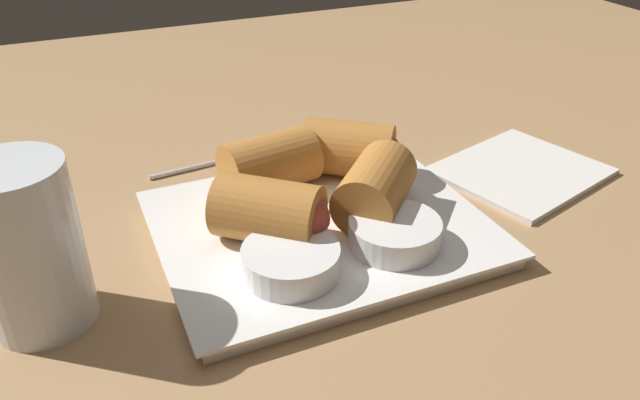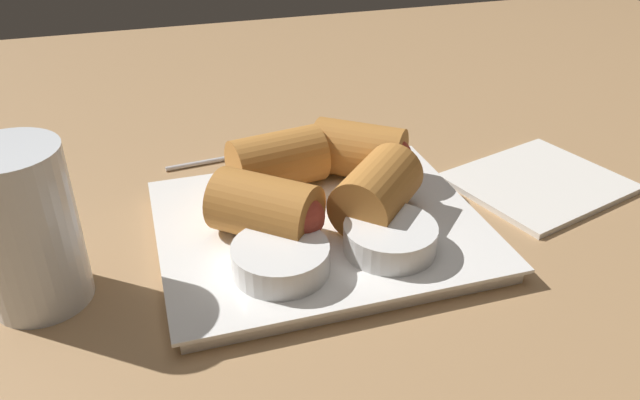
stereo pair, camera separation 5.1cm
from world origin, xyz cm
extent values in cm
cube|color=#A87F54|center=(0.00, 0.00, 1.00)|extent=(180.00, 140.00, 2.00)
cube|color=white|center=(-0.93, 2.19, 2.60)|extent=(26.35, 21.94, 1.20)
cube|color=white|center=(-0.93, 2.19, 3.35)|extent=(27.41, 22.82, 0.30)
cylinder|color=#B77533|center=(3.95, 2.96, 6.18)|extent=(9.86, 9.57, 5.36)
sphere|color=#B23D2D|center=(1.39, 5.20, 6.18)|extent=(3.48, 3.48, 3.48)
cylinder|color=#B77533|center=(1.02, -4.90, 6.18)|extent=(9.18, 6.65, 5.36)
sphere|color=beige|center=(-2.34, -5.45, 6.18)|extent=(3.48, 3.48, 3.48)
cylinder|color=#B77533|center=(-5.70, 3.05, 6.18)|extent=(9.71, 9.76, 5.36)
sphere|color=#56843D|center=(-8.08, 0.61, 6.18)|extent=(3.48, 3.48, 3.48)
cylinder|color=#B77533|center=(-6.91, -4.67, 6.18)|extent=(9.94, 9.37, 5.36)
sphere|color=#B23D2D|center=(-9.61, -2.60, 6.18)|extent=(3.48, 3.48, 3.48)
cylinder|color=white|center=(-5.04, 7.74, 4.62)|extent=(7.48, 7.48, 2.23)
cylinder|color=beige|center=(-5.04, 7.74, 5.53)|extent=(6.13, 6.13, 0.40)
cylinder|color=white|center=(3.97, 7.93, 4.62)|extent=(7.48, 7.48, 2.23)
cylinder|color=maroon|center=(3.97, 7.93, 5.53)|extent=(6.13, 6.13, 0.40)
cylinder|color=silver|center=(5.25, -14.49, 2.25)|extent=(11.22, 1.59, 0.50)
ellipsoid|color=silver|center=(-5.37, -15.53, 2.65)|extent=(4.01, 3.23, 1.30)
cube|color=silver|center=(-24.37, -0.45, 2.30)|extent=(18.39, 16.80, 0.60)
cylinder|color=silver|center=(21.42, 3.99, 8.22)|extent=(7.23, 7.23, 12.43)
camera|label=1|loc=(17.13, 43.52, 32.47)|focal=35.00mm
camera|label=2|loc=(12.35, 45.29, 32.47)|focal=35.00mm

